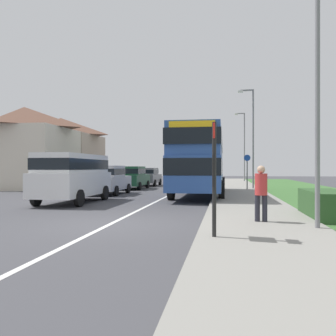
{
  "coord_description": "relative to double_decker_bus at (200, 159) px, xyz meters",
  "views": [
    {
      "loc": [
        3.23,
        -9.58,
        1.61
      ],
      "look_at": [
        0.73,
        5.88,
        1.6
      ],
      "focal_mm": 37.68,
      "sensor_mm": 36.0,
      "label": 1
    }
  ],
  "objects": [
    {
      "name": "ground_plane",
      "position": [
        -1.81,
        -10.68,
        -2.14
      ],
      "size": [
        120.0,
        120.0,
        0.0
      ],
      "primitive_type": "plane",
      "color": "#424247"
    },
    {
      "name": "lane_marking_centre",
      "position": [
        -1.81,
        -2.68,
        -2.14
      ],
      "size": [
        0.14,
        60.0,
        0.01
      ],
      "primitive_type": "cube",
      "color": "silver",
      "rests_on": "ground_plane"
    },
    {
      "name": "pavement_near_side",
      "position": [
        2.39,
        -4.68,
        -2.08
      ],
      "size": [
        3.2,
        68.0,
        0.12
      ],
      "primitive_type": "cube",
      "color": "gray",
      "rests_on": "ground_plane"
    },
    {
      "name": "roadside_hedge",
      "position": [
        4.49,
        -8.82,
        -1.69
      ],
      "size": [
        1.1,
        2.91,
        0.9
      ],
      "primitive_type": "cube",
      "color": "#2D5128",
      "rests_on": "ground_plane"
    },
    {
      "name": "double_decker_bus",
      "position": [
        0.0,
        0.0,
        0.0
      ],
      "size": [
        2.8,
        10.32,
        3.7
      ],
      "color": "#284C93",
      "rests_on": "ground_plane"
    },
    {
      "name": "parked_van_white",
      "position": [
        -5.46,
        -5.01,
        -0.82
      ],
      "size": [
        2.11,
        5.02,
        2.23
      ],
      "color": "silver",
      "rests_on": "ground_plane"
    },
    {
      "name": "parked_car_silver",
      "position": [
        -5.53,
        0.12,
        -1.2
      ],
      "size": [
        1.89,
        4.08,
        1.73
      ],
      "color": "#B7B7BC",
      "rests_on": "ground_plane"
    },
    {
      "name": "parked_car_dark_green",
      "position": [
        -5.55,
        5.6,
        -1.2
      ],
      "size": [
        2.0,
        4.36,
        1.71
      ],
      "color": "#19472D",
      "rests_on": "ground_plane"
    },
    {
      "name": "parked_car_grey",
      "position": [
        -5.4,
        10.54,
        -1.26
      ],
      "size": [
        1.91,
        4.12,
        1.6
      ],
      "color": "slate",
      "rests_on": "ground_plane"
    },
    {
      "name": "pedestrian_at_stop",
      "position": [
        2.4,
        -10.21,
        -1.17
      ],
      "size": [
        0.34,
        0.34,
        1.67
      ],
      "color": "#23232D",
      "rests_on": "ground_plane"
    },
    {
      "name": "bus_stop_sign",
      "position": [
        1.19,
        -12.59,
        -0.6
      ],
      "size": [
        0.09,
        0.52,
        2.6
      ],
      "color": "black",
      "rests_on": "ground_plane"
    },
    {
      "name": "cycle_route_sign",
      "position": [
        2.93,
        4.64,
        -0.71
      ],
      "size": [
        0.44,
        0.08,
        2.52
      ],
      "color": "slate",
      "rests_on": "ground_plane"
    },
    {
      "name": "street_lamp_near",
      "position": [
        3.58,
        -11.05,
        2.12
      ],
      "size": [
        1.14,
        0.2,
        7.42
      ],
      "color": "slate",
      "rests_on": "ground_plane"
    },
    {
      "name": "street_lamp_mid",
      "position": [
        3.33,
        5.98,
        2.06
      ],
      "size": [
        1.14,
        0.2,
        7.31
      ],
      "color": "slate",
      "rests_on": "ground_plane"
    },
    {
      "name": "street_lamp_far",
      "position": [
        3.46,
        20.03,
        2.29
      ],
      "size": [
        1.14,
        0.2,
        7.76
      ],
      "color": "slate",
      "rests_on": "ground_plane"
    },
    {
      "name": "house_terrace_far_side",
      "position": [
        -13.94,
        7.93,
        1.02
      ],
      "size": [
        6.71,
        12.11,
        6.33
      ],
      "color": "beige",
      "rests_on": "ground_plane"
    }
  ]
}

